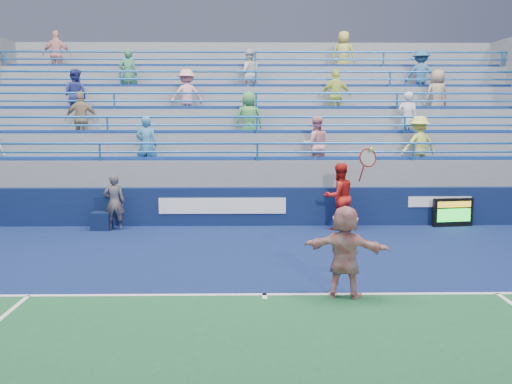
{
  "coord_description": "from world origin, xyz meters",
  "views": [
    {
      "loc": [
        -0.31,
        -9.63,
        3.1
      ],
      "look_at": [
        -0.11,
        2.5,
        1.5
      ],
      "focal_mm": 40.0,
      "sensor_mm": 36.0,
      "label": 1
    }
  ],
  "objects_px": {
    "line_judge": "(114,202)",
    "serve_speed_board": "(453,213)",
    "ball_girl": "(339,197)",
    "judge_chair": "(102,220)",
    "tennis_player": "(345,251)"
  },
  "relations": [
    {
      "from": "line_judge",
      "to": "serve_speed_board",
      "type": "bearing_deg",
      "value": 173.29
    },
    {
      "from": "line_judge",
      "to": "ball_girl",
      "type": "xyz_separation_m",
      "value": [
        6.18,
        -0.05,
        0.15
      ]
    },
    {
      "from": "judge_chair",
      "to": "tennis_player",
      "type": "bearing_deg",
      "value": -46.62
    },
    {
      "from": "line_judge",
      "to": "judge_chair",
      "type": "bearing_deg",
      "value": -11.89
    },
    {
      "from": "judge_chair",
      "to": "line_judge",
      "type": "relative_size",
      "value": 0.58
    },
    {
      "from": "judge_chair",
      "to": "tennis_player",
      "type": "height_order",
      "value": "tennis_player"
    },
    {
      "from": "ball_girl",
      "to": "tennis_player",
      "type": "bearing_deg",
      "value": 60.14
    },
    {
      "from": "judge_chair",
      "to": "line_judge",
      "type": "distance_m",
      "value": 0.6
    },
    {
      "from": "serve_speed_board",
      "to": "ball_girl",
      "type": "xyz_separation_m",
      "value": [
        -3.31,
        -0.35,
        0.51
      ]
    },
    {
      "from": "serve_speed_board",
      "to": "judge_chair",
      "type": "xyz_separation_m",
      "value": [
        -9.85,
        -0.29,
        -0.12
      ]
    },
    {
      "from": "judge_chair",
      "to": "ball_girl",
      "type": "distance_m",
      "value": 6.57
    },
    {
      "from": "tennis_player",
      "to": "ball_girl",
      "type": "relative_size",
      "value": 1.41
    },
    {
      "from": "tennis_player",
      "to": "line_judge",
      "type": "bearing_deg",
      "value": 131.63
    },
    {
      "from": "serve_speed_board",
      "to": "ball_girl",
      "type": "bearing_deg",
      "value": -173.93
    },
    {
      "from": "serve_speed_board",
      "to": "line_judge",
      "type": "relative_size",
      "value": 0.76
    }
  ]
}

